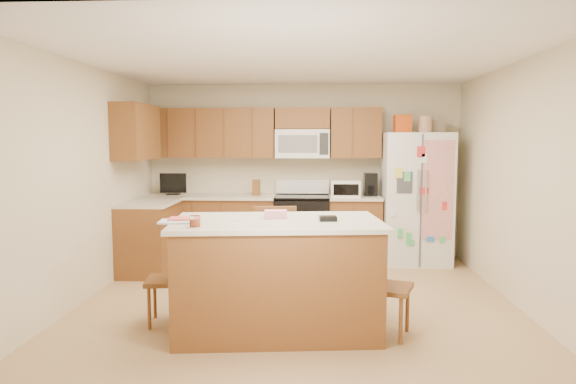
# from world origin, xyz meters

# --- Properties ---
(ground) EXTENTS (4.50, 4.50, 0.00)m
(ground) POSITION_xyz_m (0.00, 0.00, 0.00)
(ground) COLOR tan
(ground) RESTS_ON ground
(room_shell) EXTENTS (4.60, 4.60, 2.52)m
(room_shell) POSITION_xyz_m (0.00, 0.00, 1.44)
(room_shell) COLOR beige
(room_shell) RESTS_ON ground
(cabinetry) EXTENTS (3.36, 1.56, 2.15)m
(cabinetry) POSITION_xyz_m (-0.98, 1.79, 0.91)
(cabinetry) COLOR brown
(cabinetry) RESTS_ON ground
(stove) EXTENTS (0.76, 0.65, 1.13)m
(stove) POSITION_xyz_m (0.00, 1.94, 0.47)
(stove) COLOR black
(stove) RESTS_ON ground
(refrigerator) EXTENTS (0.90, 0.79, 2.04)m
(refrigerator) POSITION_xyz_m (1.57, 1.87, 0.92)
(refrigerator) COLOR white
(refrigerator) RESTS_ON ground
(island) EXTENTS (1.96, 1.23, 1.09)m
(island) POSITION_xyz_m (-0.15, -0.79, 0.50)
(island) COLOR brown
(island) RESTS_ON ground
(windsor_chair_left) EXTENTS (0.41, 0.43, 0.88)m
(windsor_chair_left) POSITION_xyz_m (-1.17, -0.68, 0.42)
(windsor_chair_left) COLOR brown
(windsor_chair_left) RESTS_ON ground
(windsor_chair_back) EXTENTS (0.50, 0.48, 1.04)m
(windsor_chair_back) POSITION_xyz_m (-0.24, -0.01, 0.49)
(windsor_chair_back) COLOR brown
(windsor_chair_back) RESTS_ON ground
(windsor_chair_right) EXTENTS (0.49, 0.50, 0.92)m
(windsor_chair_right) POSITION_xyz_m (0.80, -0.87, 0.44)
(windsor_chair_right) COLOR brown
(windsor_chair_right) RESTS_ON ground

